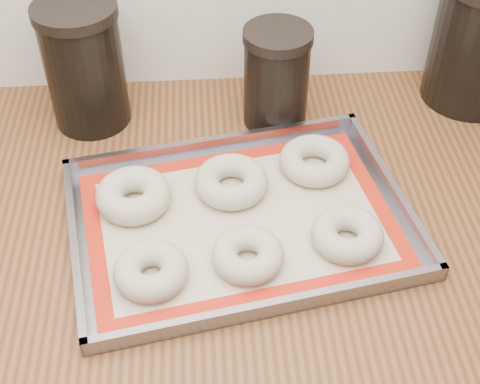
{
  "coord_description": "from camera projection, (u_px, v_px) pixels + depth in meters",
  "views": [
    {
      "loc": [
        -0.16,
        1.0,
        1.58
      ],
      "look_at": [
        -0.11,
        1.64,
        0.96
      ],
      "focal_mm": 50.0,
      "sensor_mm": 36.0,
      "label": 1
    }
  ],
  "objects": [
    {
      "name": "cabinet",
      "position": [
        298.0,
        377.0,
        1.28
      ],
      "size": [
        3.0,
        0.65,
        0.86
      ],
      "primitive_type": "cube",
      "color": "slate",
      "rests_on": "floor"
    },
    {
      "name": "countertop",
      "position": [
        317.0,
        213.0,
        0.97
      ],
      "size": [
        3.06,
        0.68,
        0.04
      ],
      "primitive_type": "cube",
      "color": "brown",
      "rests_on": "cabinet"
    },
    {
      "name": "baking_tray",
      "position": [
        240.0,
        220.0,
        0.93
      ],
      "size": [
        0.51,
        0.41,
        0.03
      ],
      "rotation": [
        0.0,
        0.0,
        0.18
      ],
      "color": "gray",
      "rests_on": "countertop"
    },
    {
      "name": "baking_mat",
      "position": [
        240.0,
        221.0,
        0.93
      ],
      "size": [
        0.46,
        0.36,
        0.0
      ],
      "rotation": [
        0.0,
        0.0,
        0.18
      ],
      "color": "#C6B793",
      "rests_on": "baking_tray"
    },
    {
      "name": "bagel_front_left",
      "position": [
        151.0,
        271.0,
        0.84
      ],
      "size": [
        0.13,
        0.13,
        0.04
      ],
      "primitive_type": "torus",
      "rotation": [
        0.0,
        0.0,
        0.45
      ],
      "color": "#C3B697",
      "rests_on": "baking_mat"
    },
    {
      "name": "bagel_front_mid",
      "position": [
        248.0,
        255.0,
        0.86
      ],
      "size": [
        0.1,
        0.1,
        0.03
      ],
      "primitive_type": "torus",
      "rotation": [
        0.0,
        0.0,
        0.03
      ],
      "color": "#C3B697",
      "rests_on": "baking_mat"
    },
    {
      "name": "bagel_front_right",
      "position": [
        347.0,
        234.0,
        0.89
      ],
      "size": [
        0.12,
        0.12,
        0.03
      ],
      "primitive_type": "torus",
      "rotation": [
        0.0,
        0.0,
        0.27
      ],
      "color": "#C3B697",
      "rests_on": "baking_mat"
    },
    {
      "name": "bagel_back_left",
      "position": [
        134.0,
        195.0,
        0.94
      ],
      "size": [
        0.14,
        0.14,
        0.04
      ],
      "primitive_type": "torus",
      "rotation": [
        0.0,
        0.0,
        0.39
      ],
      "color": "#C3B697",
      "rests_on": "baking_mat"
    },
    {
      "name": "bagel_back_mid",
      "position": [
        231.0,
        182.0,
        0.96
      ],
      "size": [
        0.12,
        0.12,
        0.04
      ],
      "primitive_type": "torus",
      "rotation": [
        0.0,
        0.0,
        0.19
      ],
      "color": "#C3B697",
      "rests_on": "baking_mat"
    },
    {
      "name": "bagel_back_right",
      "position": [
        315.0,
        161.0,
        0.99
      ],
      "size": [
        0.14,
        0.14,
        0.03
      ],
      "primitive_type": "torus",
      "rotation": [
        0.0,
        0.0,
        0.41
      ],
      "color": "#C3B697",
      "rests_on": "baking_mat"
    },
    {
      "name": "canister_left",
      "position": [
        84.0,
        65.0,
        1.03
      ],
      "size": [
        0.13,
        0.13,
        0.2
      ],
      "color": "black",
      "rests_on": "countertop"
    },
    {
      "name": "canister_mid",
      "position": [
        276.0,
        77.0,
        1.04
      ],
      "size": [
        0.11,
        0.11,
        0.16
      ],
      "color": "black",
      "rests_on": "countertop"
    }
  ]
}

